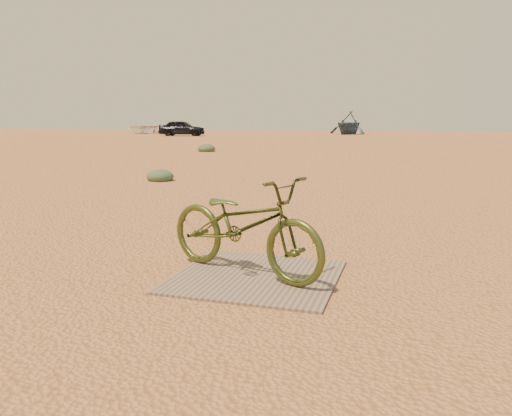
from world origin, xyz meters
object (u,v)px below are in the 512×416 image
(plywood_board, at_px, (256,276))
(car, at_px, (182,128))
(bicycle, at_px, (244,225))
(boat_near_left, at_px, (144,127))
(boat_far_left, at_px, (349,123))

(plywood_board, relative_size, car, 0.36)
(plywood_board, distance_m, car, 38.49)
(bicycle, bearing_deg, boat_near_left, 51.84)
(plywood_board, relative_size, boat_near_left, 0.23)
(bicycle, relative_size, boat_near_left, 0.27)
(plywood_board, height_order, boat_far_left, boat_far_left)
(boat_far_left, bearing_deg, bicycle, -62.76)
(boat_far_left, bearing_deg, car, -124.63)
(bicycle, distance_m, car, 38.41)
(boat_near_left, distance_m, boat_far_left, 20.16)
(bicycle, bearing_deg, plywood_board, -78.99)
(plywood_board, relative_size, bicycle, 0.84)
(plywood_board, bearing_deg, boat_far_left, 95.81)
(plywood_board, height_order, car, car)
(bicycle, height_order, boat_near_left, boat_near_left)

